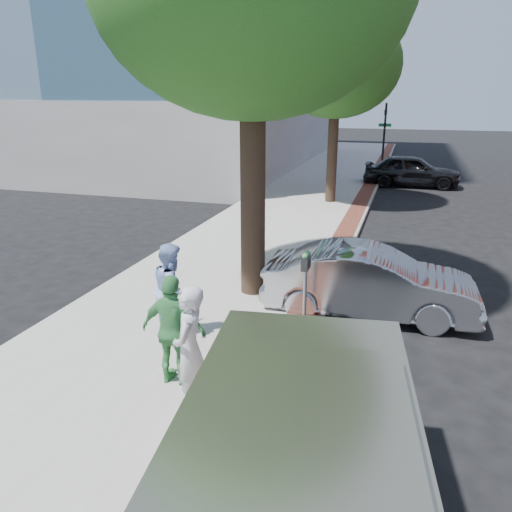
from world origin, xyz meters
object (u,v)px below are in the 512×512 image
at_px(person_green, 174,331).
at_px(bg_car, 412,171).
at_px(parking_meter, 306,274).
at_px(person_gray, 189,350).
at_px(sedan_silver, 370,282).
at_px(person_officer, 172,289).

height_order(person_green, bg_car, person_green).
bearing_deg(parking_meter, person_gray, -108.53).
bearing_deg(bg_car, person_green, 169.63).
distance_m(parking_meter, sedan_silver, 1.76).
relative_size(person_green, bg_car, 0.38).
height_order(person_officer, sedan_silver, person_officer).
bearing_deg(person_gray, person_green, -144.63).
height_order(sedan_silver, bg_car, bg_car).
bearing_deg(person_officer, parking_meter, -90.23).
distance_m(parking_meter, person_officer, 2.38).
relative_size(parking_meter, person_gray, 0.82).
bearing_deg(person_green, person_gray, 132.17).
xyz_separation_m(person_gray, bg_car, (2.68, 19.81, -0.28)).
distance_m(parking_meter, bg_car, 17.02).
xyz_separation_m(person_gray, person_green, (-0.49, 0.54, -0.05)).
bearing_deg(person_officer, sedan_silver, -78.17).
bearing_deg(person_green, sedan_silver, -124.77).
xyz_separation_m(parking_meter, person_gray, (-0.97, -2.88, -0.16)).
height_order(person_officer, bg_car, person_officer).
distance_m(person_gray, person_green, 0.73).
height_order(parking_meter, person_gray, person_gray).
height_order(person_gray, person_green, person_gray).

